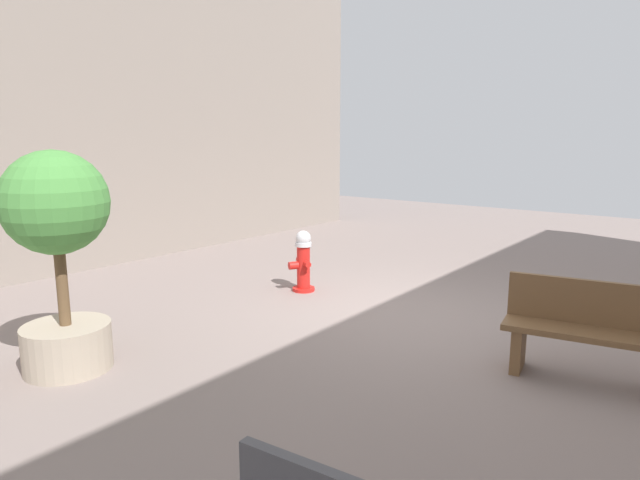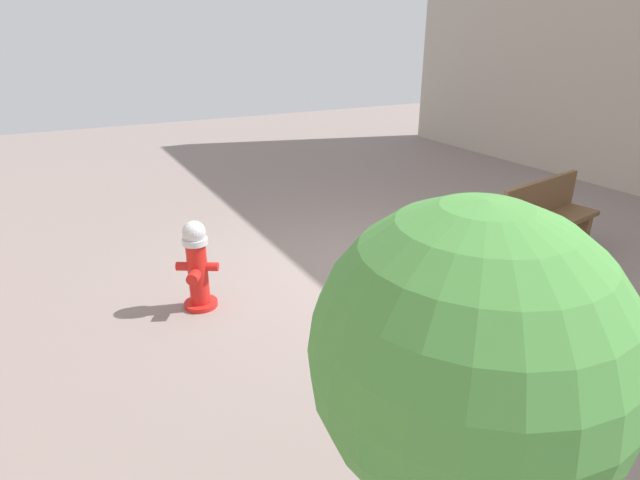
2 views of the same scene
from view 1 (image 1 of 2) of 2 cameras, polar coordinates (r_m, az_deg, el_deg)
The scene contains 4 objects.
ground_plane at distance 7.40m, azimuth 9.70°, elevation -7.71°, with size 23.40×23.40×0.00m, color gray.
fire_hydrant at distance 8.34m, azimuth -1.76°, elevation -2.16°, with size 0.41×0.40×0.93m.
bench_near at distance 5.92m, azimuth 25.93°, elevation -8.36°, with size 1.58×0.69×0.95m.
planter_tree at distance 5.91m, azimuth -25.38°, elevation 0.00°, with size 1.01×1.01×2.19m.
Camera 1 is at (-3.26, 6.23, 2.30)m, focal length 31.05 mm.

